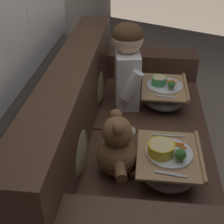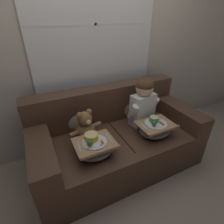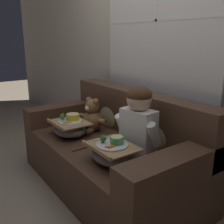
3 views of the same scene
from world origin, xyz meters
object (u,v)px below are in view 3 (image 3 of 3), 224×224
Objects in this scene: teddy_bear at (92,117)px; couch at (112,153)px; child_figure at (139,118)px; lap_tray_child at (112,153)px; throw_pillow_behind_child at (158,130)px; throw_pillow_behind_teddy at (110,111)px; lap_tray_teddy at (70,127)px.

couch is at bearing 0.42° from teddy_bear.
lap_tray_child is at bearing -90.13° from child_figure.
child_figure reaches higher than throw_pillow_behind_child.
child_figure is 0.35m from lap_tray_child.
lap_tray_child is at bearing -19.74° from teddy_bear.
child_figure is at bearing 0.30° from teddy_bear.
teddy_bear is 0.75m from lap_tray_child.
throw_pillow_behind_teddy is at bearing 162.61° from child_figure.
couch is at bearing -32.19° from throw_pillow_behind_teddy.
couch is at bearing -179.83° from child_figure.
throw_pillow_behind_child is 0.27m from child_figure.
throw_pillow_behind_child is 0.64× the size of child_figure.
child_figure is at bearing -89.96° from throw_pillow_behind_child.
child_figure is (0.00, -0.22, 0.15)m from throw_pillow_behind_child.
child_figure is at bearing 0.17° from couch.
lap_tray_teddy is at bearing 179.91° from lap_tray_child.
throw_pillow_behind_teddy is 0.97× the size of lap_tray_teddy.
lap_tray_teddy is (-0.00, -0.48, -0.08)m from throw_pillow_behind_teddy.
throw_pillow_behind_child is at bearing 17.69° from teddy_bear.
lap_tray_child is at bearing -35.93° from couch.
lap_tray_teddy is at bearing -160.15° from child_figure.
throw_pillow_behind_child is 0.49m from lap_tray_child.
lap_tray_teddy is at bearing -90.18° from throw_pillow_behind_teddy.
throw_pillow_behind_teddy is 0.23m from teddy_bear.
couch reaches higher than throw_pillow_behind_teddy.
lap_tray_teddy is (-0.71, -0.48, -0.08)m from throw_pillow_behind_child.
couch reaches higher than teddy_bear.
throw_pillow_behind_teddy is (-0.71, 0.00, 0.00)m from throw_pillow_behind_child.
lap_tray_child is (0.35, -0.26, 0.20)m from couch.
couch is 5.13× the size of throw_pillow_behind_child.
throw_pillow_behind_teddy is at bearing 90.25° from teddy_bear.
throw_pillow_behind_teddy is 0.76m from child_figure.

